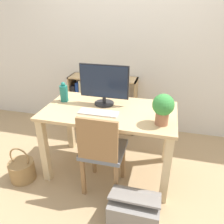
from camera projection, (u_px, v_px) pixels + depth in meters
ground_plane at (110, 169)px, 2.52m from camera, size 10.00×10.00×0.00m
wall_back at (130, 39)px, 2.89m from camera, size 8.00×0.05×2.60m
desk at (110, 122)px, 2.25m from camera, size 1.32×0.74×0.76m
monitor at (104, 83)px, 2.21m from camera, size 0.51×0.20×0.42m
keyboard at (98, 113)px, 2.10m from camera, size 0.38×0.13×0.02m
vase at (64, 93)px, 2.34m from camera, size 0.09×0.09×0.21m
potted_plant at (163, 107)px, 1.84m from camera, size 0.19×0.19×0.28m
chair at (102, 150)px, 2.03m from camera, size 0.40×0.40×0.87m
bookshelf at (92, 106)px, 3.27m from camera, size 0.96×0.28×0.80m
basket at (22, 170)px, 2.33m from camera, size 0.26×0.26×0.39m
storage_box at (134, 211)px, 1.85m from camera, size 0.43×0.31×0.30m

